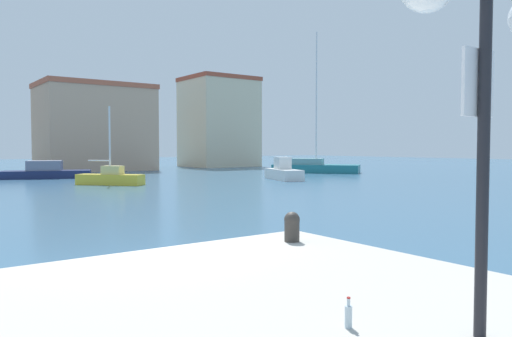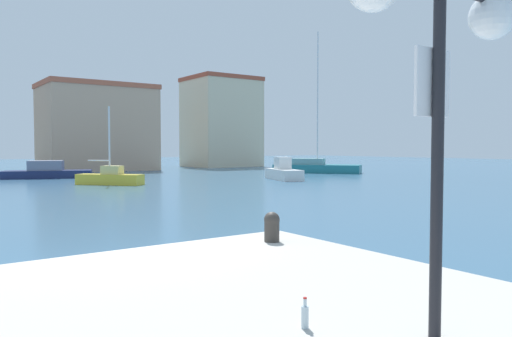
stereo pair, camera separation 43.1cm
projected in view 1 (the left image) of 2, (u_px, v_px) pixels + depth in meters
The scene contains 10 objects.
water at pixel (231, 184), 33.50m from camera, with size 160.00×160.00×0.00m, color #38607F.
lamppost at pixel (486, 20), 4.01m from camera, with size 2.00×0.42×4.06m.
bottle at pixel (348, 316), 4.33m from camera, with size 0.07×0.07×0.27m.
mooring_bollard at pixel (292, 226), 8.26m from camera, with size 0.27×0.27×0.50m.
sailboat_yellow_far_right at pixel (110, 178), 32.36m from camera, with size 3.78×4.10×5.15m.
motorboat_navy_inner_mooring at pixel (46, 172), 39.13m from camera, with size 6.94×4.39×1.40m.
sailboat_teal_distant_east at pixel (315, 167), 47.43m from camera, with size 7.12×8.14×13.39m.
motorboat_white_far_left at pixel (283, 172), 37.57m from camera, with size 2.86×4.80×1.72m.
waterfront_apartments at pixel (95, 127), 51.93m from camera, with size 11.17×7.80×9.04m.
harbor_office at pixel (219, 122), 62.55m from camera, with size 8.24×7.58×11.22m.
Camera 1 is at (-3.36, -7.97, 2.50)m, focal length 34.69 mm.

